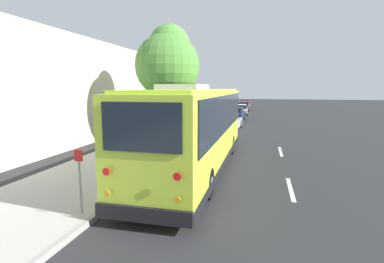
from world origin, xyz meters
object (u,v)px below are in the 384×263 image
Objects in this scene: parked_sedan_gray at (243,106)px; street_tree at (168,62)px; sign_post_far at (112,168)px; parked_sedan_maroon at (245,104)px; parked_sedan_white at (240,110)px; sign_post_near at (80,181)px; shuttle_bus at (197,125)px; fire_hydrant at (195,128)px; parked_sedan_silver at (228,122)px; parked_sedan_navy at (235,114)px.

parked_sedan_gray is 0.64× the size of street_tree.
street_tree reaches higher than sign_post_far.
street_tree is at bearing 176.04° from parked_sedan_maroon.
street_tree is (-33.12, 2.51, 4.18)m from parked_sedan_maroon.
sign_post_far is at bearing 172.57° from parked_sedan_white.
parked_sedan_white is 2.95× the size of sign_post_near.
shuttle_bus is 13.99× the size of fire_hydrant.
sign_post_far is (-8.75, -1.01, -3.91)m from street_tree.
street_tree is (5.17, 2.86, 2.96)m from shuttle_bus.
fire_hydrant is at bearing 158.83° from parked_sedan_silver.
street_tree is (-7.04, 2.72, 4.20)m from parked_sedan_silver.
parked_sedan_gray is 5.66m from parked_sedan_maroon.
parked_sedan_navy reaches higher than parked_sedan_maroon.
parked_sedan_gray is (13.42, -0.01, 0.00)m from parked_sedan_navy.
street_tree reaches higher than parked_sedan_silver.
parked_sedan_gray is 24.43m from fire_hydrant.
parked_sedan_maroon is (38.28, 0.35, -1.22)m from shuttle_bus.
parked_sedan_silver is at bearing -179.82° from parked_sedan_gray.
parked_sedan_white is 1.10× the size of parked_sedan_gray.
parked_sedan_gray is 3.10× the size of sign_post_far.
parked_sedan_navy is at bearing 179.93° from parked_sedan_gray.
sign_post_near is at bearing 160.81° from shuttle_bus.
parked_sedan_maroon is (5.66, 0.13, -0.02)m from parked_sedan_gray.
parked_sedan_silver is 2.88× the size of sign_post_near.
shuttle_bus is at bearing -179.65° from parked_sedan_gray.
parked_sedan_maroon is 3.24× the size of sign_post_far.
shuttle_bus reaches higher than fire_hydrant.
parked_sedan_maroon is at bearing 1.32° from parked_sedan_gray.
sign_post_near is 13.48m from fire_hydrant.
parked_sedan_navy is at bearing -4.07° from sign_post_far.
parked_sedan_silver is 0.98× the size of parked_sedan_white.
sign_post_near is (-17.43, 1.71, 0.40)m from parked_sedan_silver.
parked_sedan_silver is 5.77× the size of fire_hydrant.
parked_sedan_maroon is (12.34, 0.19, 0.02)m from parked_sedan_white.
parked_sedan_navy is 24.48m from sign_post_near.
fire_hydrant is at bearing 13.39° from shuttle_bus.
fire_hydrant is (13.47, 0.08, -0.43)m from sign_post_near.
street_tree is (-14.03, 2.63, 4.17)m from parked_sedan_navy.
parked_sedan_gray is 37.88m from sign_post_near.
parked_sedan_white is (13.73, 0.02, -0.00)m from parked_sedan_silver.
parked_sedan_maroon is 41.89m from sign_post_far.
parked_sedan_silver is at bearing -6.16° from sign_post_far.
street_tree is (-20.77, 2.70, 4.20)m from parked_sedan_white.
parked_sedan_gray reaches higher than parked_sedan_silver.
parked_sedan_gray reaches higher than parked_sedan_navy.
street_tree is 8.39× the size of fire_hydrant.
shuttle_bus is at bearing -166.89° from fire_hydrant.
parked_sedan_silver reaches higher than fire_hydrant.
parked_sedan_white is 6.68m from parked_sedan_gray.
parked_sedan_maroon reaches higher than parked_sedan_silver.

